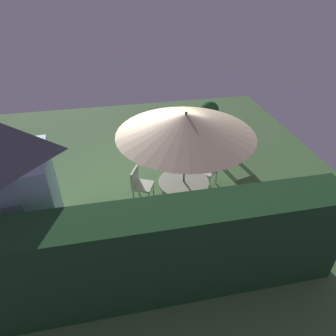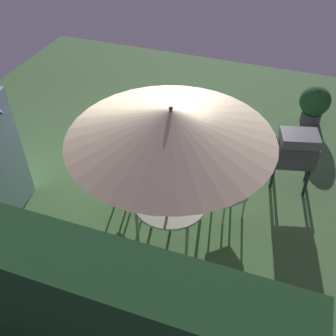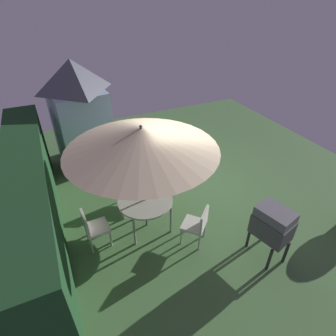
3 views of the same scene
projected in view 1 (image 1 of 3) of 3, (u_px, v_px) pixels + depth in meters
ground_plane at (146, 179)px, 8.49m from camera, size 11.00×11.00×0.00m
hedge_backdrop at (172, 252)px, 5.11m from camera, size 6.04×0.79×1.91m
garden_shed at (8, 190)px, 5.53m from camera, size 1.87×1.71×3.06m
patio_table at (184, 183)px, 7.13m from camera, size 1.20×1.20×0.77m
patio_umbrella at (186, 124)px, 6.26m from camera, size 2.98×2.98×2.53m
bbq_grill at (227, 134)px, 8.90m from camera, size 0.80×0.66×1.20m
chair_near_shed at (200, 224)px, 6.28m from camera, size 0.48×0.49×0.90m
chair_far_side at (209, 167)px, 8.04m from camera, size 0.65×0.65×0.90m
chair_toward_hedge at (140, 183)px, 7.45m from camera, size 0.62×0.61×0.90m
potted_plant_by_shed at (209, 112)px, 11.05m from camera, size 0.70×0.70×0.93m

